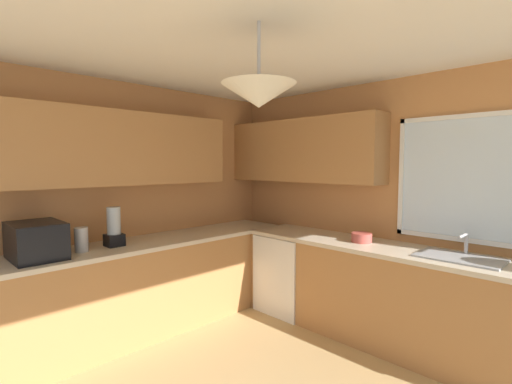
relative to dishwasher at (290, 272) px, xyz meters
The scene contains 9 objects.
room_shell 1.73m from the dishwasher, 77.21° to the right, with size 4.21×4.00×2.53m.
counter_run_left 1.73m from the dishwasher, 112.44° to the right, with size 0.65×3.61×0.90m.
counter_run_back 1.29m from the dishwasher, ahead, with size 3.30×0.65×0.90m.
dishwasher is the anchor object (origin of this frame).
microwave 2.52m from the dishwasher, 105.64° to the right, with size 0.48×0.36×0.29m, color black.
kettle 2.20m from the dishwasher, 107.56° to the right, with size 0.11×0.11×0.21m, color #B7B7BC.
sink_assembly 1.79m from the dishwasher, ahead, with size 0.62×0.40×0.19m.
bowl 1.00m from the dishwasher, ahead, with size 0.19×0.19×0.09m, color #B74C42.
blender_appliance 1.95m from the dishwasher, 110.91° to the right, with size 0.15×0.15×0.36m.
Camera 1 is at (1.53, -1.54, 1.66)m, focal length 25.69 mm.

